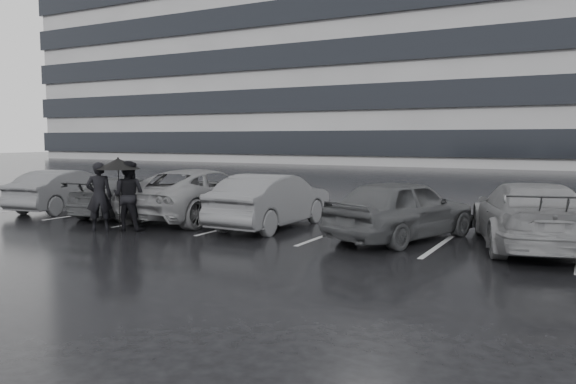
% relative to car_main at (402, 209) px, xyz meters
% --- Properties ---
extents(ground, '(160.00, 160.00, 0.00)m').
position_rel_car_main_xyz_m(ground, '(-2.43, -1.95, -0.73)').
color(ground, black).
rests_on(ground, ground).
extents(office_building, '(61.00, 26.00, 29.00)m').
position_rel_car_main_xyz_m(office_building, '(-24.43, 46.05, 13.61)').
color(office_building, gray).
rests_on(office_building, ground).
extents(car_main, '(3.01, 4.63, 1.47)m').
position_rel_car_main_xyz_m(car_main, '(0.00, 0.00, 0.00)').
color(car_main, black).
rests_on(car_main, ground).
extents(car_west_a, '(1.54, 4.39, 1.45)m').
position_rel_car_main_xyz_m(car_west_a, '(-3.66, 0.15, -0.01)').
color(car_west_a, '#313134').
rests_on(car_west_a, ground).
extents(car_west_b, '(2.57, 5.41, 1.49)m').
position_rel_car_main_xyz_m(car_west_b, '(-6.35, 0.60, 0.01)').
color(car_west_b, '#4F4F52').
rests_on(car_west_b, ground).
extents(car_west_c, '(2.29, 4.37, 1.21)m').
position_rel_car_main_xyz_m(car_west_c, '(-8.79, 0.03, -0.13)').
color(car_west_c, black).
rests_on(car_west_c, ground).
extents(car_west_d, '(2.01, 4.29, 1.36)m').
position_rel_car_main_xyz_m(car_west_d, '(-11.48, -0.02, -0.05)').
color(car_west_d, '#313134').
rests_on(car_west_d, ground).
extents(car_east, '(3.28, 5.36, 1.45)m').
position_rel_car_main_xyz_m(car_east, '(2.74, 0.38, -0.01)').
color(car_east, '#4F4F52').
rests_on(car_east, ground).
extents(pedestrian_left, '(0.78, 0.76, 1.80)m').
position_rel_car_main_xyz_m(pedestrian_left, '(-7.33, -2.47, 0.16)').
color(pedestrian_left, black).
rests_on(pedestrian_left, ground).
extents(pedestrian_right, '(1.03, 0.89, 1.82)m').
position_rel_car_main_xyz_m(pedestrian_right, '(-6.69, -2.06, 0.18)').
color(pedestrian_right, black).
rests_on(pedestrian_right, ground).
extents(umbrella, '(1.13, 1.13, 1.92)m').
position_rel_car_main_xyz_m(umbrella, '(-6.91, -2.18, 1.01)').
color(umbrella, black).
rests_on(umbrella, ground).
extents(stall_stripes, '(19.72, 5.00, 0.00)m').
position_rel_car_main_xyz_m(stall_stripes, '(-3.23, 0.55, -0.73)').
color(stall_stripes, '#9E9EA0').
rests_on(stall_stripes, ground).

